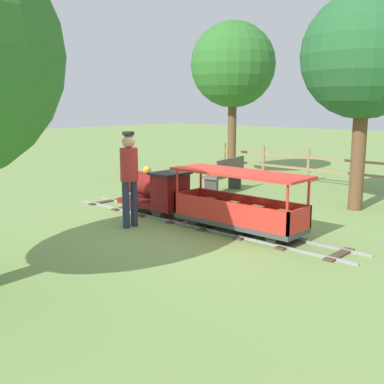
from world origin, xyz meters
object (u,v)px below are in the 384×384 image
object	(u,v)px
oak_tree_far	(365,56)
oak_tree_distant	(233,65)
locomotive	(156,189)
park_bench	(226,175)
conductor_person	(129,172)
passenger_car	(238,208)

from	to	relation	value
oak_tree_far	oak_tree_distant	xyz separation A→B (m)	(1.58, 4.31, 0.14)
locomotive	park_bench	distance (m)	2.68
locomotive	conductor_person	bearing A→B (deg)	-159.30
passenger_car	conductor_person	distance (m)	1.91
park_bench	oak_tree_far	distance (m)	3.96
locomotive	oak_tree_distant	xyz separation A→B (m)	(4.54, 1.69, 2.60)
passenger_car	conductor_person	bearing A→B (deg)	120.41
conductor_person	park_bench	size ratio (longest dim) A/B	1.20
locomotive	oak_tree_distant	size ratio (longest dim) A/B	0.34
locomotive	oak_tree_far	distance (m)	4.65
oak_tree_far	oak_tree_distant	bearing A→B (deg)	69.81
oak_tree_distant	oak_tree_far	bearing A→B (deg)	-110.19
park_bench	oak_tree_distant	world-z (taller)	oak_tree_distant
passenger_car	locomotive	bearing A→B (deg)	90.00
passenger_car	oak_tree_distant	bearing A→B (deg)	38.67
locomotive	oak_tree_far	size ratio (longest dim) A/B	0.35
locomotive	oak_tree_distant	world-z (taller)	oak_tree_distant
locomotive	oak_tree_distant	distance (m)	5.49
oak_tree_distant	locomotive	bearing A→B (deg)	-159.54
passenger_car	oak_tree_distant	distance (m)	6.39
oak_tree_far	conductor_person	bearing A→B (deg)	149.74
locomotive	oak_tree_far	xyz separation A→B (m)	(2.95, -2.62, 2.46)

